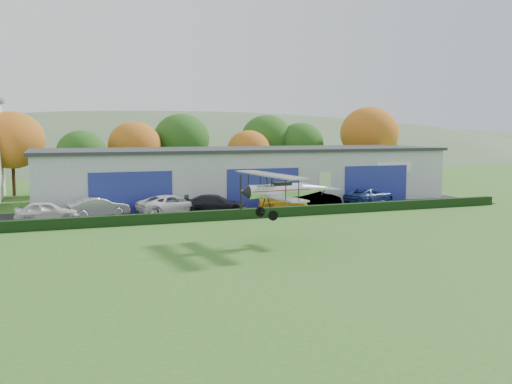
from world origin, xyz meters
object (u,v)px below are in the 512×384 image
object	(u,v)px
car_2	(171,204)
hangar	(242,174)
car_6	(370,196)
car_0	(47,211)
car_3	(216,204)
car_1	(98,207)
car_5	(315,198)
car_4	(283,202)
biplane	(283,189)

from	to	relation	value
car_2	hangar	bearing A→B (deg)	-63.73
car_6	car_0	bearing A→B (deg)	68.92
car_2	car_3	xyz separation A→B (m)	(3.71, -0.62, -0.03)
car_1	car_0	bearing A→B (deg)	90.97
car_2	car_5	xyz separation A→B (m)	(13.53, 0.11, -0.03)
car_2	car_4	distance (m)	9.84
hangar	biplane	xyz separation A→B (m)	(-5.04, -22.39, 0.83)
hangar	car_6	bearing A→B (deg)	-35.32
car_6	biplane	xyz separation A→B (m)	(-15.48, -14.99, 2.67)
car_3	car_6	world-z (taller)	car_3
car_0	car_2	bearing A→B (deg)	-84.84
car_0	car_6	world-z (taller)	car_0
car_6	biplane	bearing A→B (deg)	111.80
car_1	biplane	distance (m)	18.37
car_0	car_1	xyz separation A→B (m)	(3.94, 0.94, 0.01)
car_5	car_6	distance (m)	5.79
car_2	car_4	bearing A→B (deg)	-110.42
car_1	car_3	size ratio (longest dim) A/B	0.92
car_5	biplane	world-z (taller)	biplane
car_0	car_1	bearing A→B (deg)	-74.86
car_1	car_2	world-z (taller)	car_1
car_2	car_3	size ratio (longest dim) A/B	1.09
car_4	car_5	bearing A→B (deg)	-47.13
car_2	biplane	distance (m)	15.67
car_0	car_2	xyz separation A→B (m)	(9.89, 0.58, 0.01)
car_4	car_6	distance (m)	9.63
hangar	car_6	distance (m)	12.93
car_0	car_6	distance (m)	29.22
biplane	car_2	bearing A→B (deg)	98.68
car_5	car_3	bearing A→B (deg)	104.41
hangar	car_3	distance (m)	9.74
car_0	car_5	size ratio (longest dim) A/B	0.99
car_0	biplane	distance (m)	20.06
car_4	car_1	bearing A→B (deg)	108.60
car_4	car_0	bearing A→B (deg)	112.42
car_2	biplane	bearing A→B (deg)	-179.22
car_2	car_5	size ratio (longest dim) A/B	1.23
car_0	car_5	bearing A→B (deg)	-86.52
car_3	car_5	world-z (taller)	car_5
car_4	car_6	world-z (taller)	car_6
car_2	car_4	size ratio (longest dim) A/B	1.33
hangar	car_5	world-z (taller)	hangar
car_3	biplane	xyz separation A→B (m)	(0.14, -14.34, 2.67)
hangar	biplane	bearing A→B (deg)	-102.69
car_2	car_4	world-z (taller)	car_2
hangar	car_3	bearing A→B (deg)	-122.76
hangar	car_6	world-z (taller)	hangar
hangar	car_3	xyz separation A→B (m)	(-5.18, -8.05, -1.84)
car_5	car_6	size ratio (longest dim) A/B	0.85
car_1	car_3	bearing A→B (deg)	-108.15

